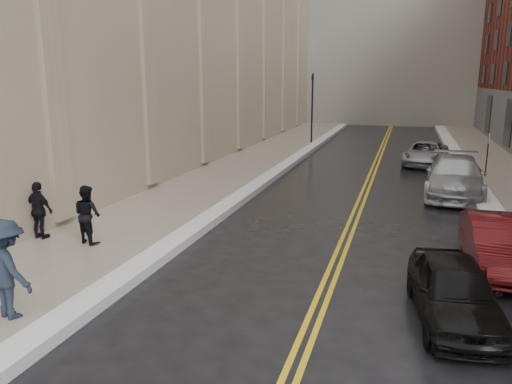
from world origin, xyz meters
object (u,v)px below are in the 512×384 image
Objects in this scene: car_silver_far at (426,153)px; car_maroon at (498,244)px; car_black at (454,291)px; car_silver_near at (455,176)px; pedestrian_c at (39,210)px; pedestrian_a at (87,214)px; pedestrian_b at (8,269)px.

car_maroon is at bearing -77.53° from car_silver_far.
car_black is 0.68× the size of car_silver_near.
pedestrian_c reaches higher than car_silver_near.
car_silver_near is at bearing 91.13° from car_maroon.
pedestrian_a is (-10.73, -10.19, 0.19)m from car_silver_near.
pedestrian_b reaches higher than car_maroon.
car_black is at bearing -90.50° from car_silver_near.
car_silver_far is 20.41m from pedestrian_a.
car_black is 8.91m from pedestrian_b.
car_silver_far is 2.36× the size of pedestrian_b.
car_silver_near is 1.18× the size of car_silver_far.
pedestrian_b is at bearing -118.79° from car_silver_near.
pedestrian_b is (-9.78, -5.99, 0.47)m from car_maroon.
car_maroon is 11.20m from pedestrian_a.
car_silver_near is at bearing -118.55° from pedestrian_a.
car_maroon is 12.81m from pedestrian_c.
pedestrian_c is (-1.61, -0.07, 0.01)m from pedestrian_a.
car_maroon is 0.87× the size of car_silver_far.
pedestrian_b is at bearing -169.93° from car_black.
car_black is 9.95m from pedestrian_a.
car_silver_far is at bearing 100.98° from car_silver_near.
pedestrian_a is at bearing -173.28° from car_maroon.
car_silver_near is (-0.36, 8.63, 0.13)m from car_maroon.
pedestrian_c reaches higher than pedestrian_a.
car_maroon is at bearing 61.10° from car_black.
pedestrian_b is (-9.42, -14.62, 0.34)m from car_silver_near.
pedestrian_a reaches higher than car_black.
car_silver_near is at bearing 78.05° from car_black.
pedestrian_a is at bearing -132.48° from car_silver_near.
car_silver_near reaches higher than car_maroon.
pedestrian_b is at bearing -149.78° from car_maroon.
pedestrian_b reaches higher than car_silver_near.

